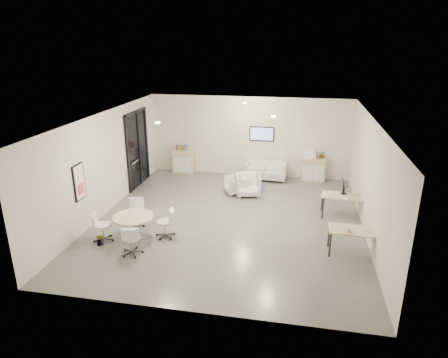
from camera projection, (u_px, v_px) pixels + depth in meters
name	position (u px, v px, depth m)	size (l,w,h in m)	color
room_shell	(230.00, 171.00, 11.86)	(9.60, 10.60, 4.80)	#5D5A54
glass_door	(137.00, 147.00, 14.92)	(0.09, 1.90, 2.85)	black
artwork	(79.00, 182.00, 11.10)	(0.05, 0.54, 1.04)	black
wall_tv	(262.00, 134.00, 15.85)	(0.98, 0.06, 0.58)	black
ceiling_spots	(228.00, 113.00, 12.14)	(3.14, 4.14, 0.03)	#FFEAC6
sideboard_left	(184.00, 161.00, 16.64)	(0.87, 0.45, 0.98)	tan
sideboard_right	(313.00, 169.00, 15.71)	(0.93, 0.45, 0.93)	tan
books	(182.00, 147.00, 16.46)	(0.50, 0.14, 0.22)	red
printer	(310.00, 154.00, 15.54)	(0.46, 0.39, 0.31)	white
loveseat	(266.00, 171.00, 15.93)	(1.67, 0.90, 0.61)	silver
blue_rug	(245.00, 187.00, 15.18)	(1.53, 1.02, 0.01)	#2D498A
armchair_left	(236.00, 184.00, 14.43)	(0.69, 0.65, 0.71)	silver
armchair_right	(248.00, 184.00, 14.23)	(0.84, 0.78, 0.86)	silver
desk_rear	(344.00, 198.00, 12.45)	(1.40, 0.79, 0.70)	tan
desk_front	(355.00, 232.00, 10.25)	(1.33, 0.69, 0.68)	tan
monitor	(343.00, 187.00, 12.49)	(0.20, 0.50, 0.44)	black
round_table	(134.00, 219.00, 11.03)	(1.13, 1.13, 0.69)	tan
meeting_chairs	(134.00, 225.00, 11.10)	(2.35, 2.35, 0.82)	white
plant_cabinet	(322.00, 156.00, 15.45)	(0.28, 0.31, 0.24)	#3F7F3F
plant_floor	(100.00, 243.00, 10.82)	(0.19, 0.34, 0.15)	#3F7F3F
cup	(349.00, 231.00, 10.05)	(0.11, 0.09, 0.11)	white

